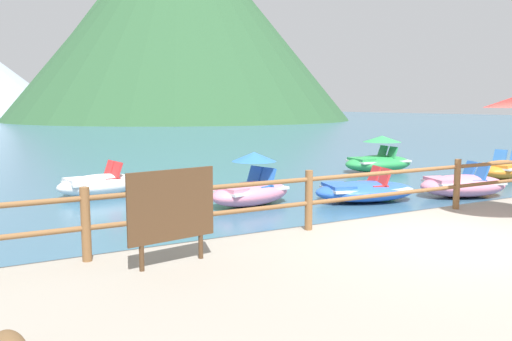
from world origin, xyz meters
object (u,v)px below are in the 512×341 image
pedal_boat_3 (503,169)px  pedal_boat_5 (379,160)px  pedal_boat_0 (251,188)px  pedal_boat_6 (365,191)px  pedal_boat_2 (463,185)px  sign_board (172,207)px  pedal_boat_1 (100,184)px

pedal_boat_3 → pedal_boat_5: pedal_boat_5 is taller
pedal_boat_0 → pedal_boat_6: 2.85m
pedal_boat_2 → pedal_boat_6: bearing=164.7°
pedal_boat_3 → pedal_boat_0: bearing=179.7°
sign_board → pedal_boat_0: size_ratio=0.50×
pedal_boat_0 → pedal_boat_2: pedal_boat_0 is taller
sign_board → pedal_boat_5: bearing=36.7°
pedal_boat_3 → pedal_boat_5: (-2.37, 3.20, 0.12)m
sign_board → pedal_boat_6: 7.40m
pedal_boat_0 → pedal_boat_1: 4.17m
pedal_boat_0 → pedal_boat_2: size_ratio=0.92×
pedal_boat_2 → pedal_boat_3: bearing=22.4°
pedal_boat_2 → sign_board: bearing=-161.4°
pedal_boat_1 → pedal_boat_2: pedal_boat_2 is taller
pedal_boat_0 → pedal_boat_5: pedal_boat_5 is taller
pedal_boat_2 → pedal_boat_6: size_ratio=0.92×
pedal_boat_0 → pedal_boat_2: 5.59m
pedal_boat_2 → pedal_boat_0: bearing=162.9°
pedal_boat_1 → pedal_boat_2: bearing=-30.0°
sign_board → pedal_boat_6: (6.32, 3.74, -0.87)m
pedal_boat_0 → pedal_boat_1: pedal_boat_0 is taller
pedal_boat_3 → pedal_boat_6: (-6.52, -0.87, -0.04)m
pedal_boat_1 → pedal_boat_6: 6.80m
pedal_boat_2 → pedal_boat_6: 2.75m
pedal_boat_3 → sign_board: bearing=-160.3°
pedal_boat_1 → pedal_boat_6: bearing=-35.9°
pedal_boat_2 → pedal_boat_1: bearing=150.0°
pedal_boat_1 → pedal_boat_2: size_ratio=0.93×
pedal_boat_0 → pedal_boat_3: bearing=-0.3°
sign_board → pedal_boat_5: (10.47, 7.81, -0.70)m
pedal_boat_3 → pedal_boat_2: bearing=-157.6°
pedal_boat_0 → pedal_boat_5: 7.54m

